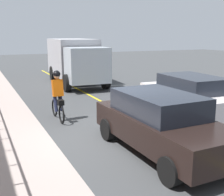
% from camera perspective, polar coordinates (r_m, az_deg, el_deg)
% --- Properties ---
extents(ground_plane, '(80.00, 80.00, 0.00)m').
position_cam_1_polar(ground_plane, '(8.82, 0.54, -8.02)').
color(ground_plane, '#3E4041').
extents(lane_line_centre, '(36.00, 0.12, 0.01)m').
position_cam_1_polar(lane_line_centre, '(9.58, 9.25, -6.49)').
color(lane_line_centre, yellow).
rests_on(lane_line_centre, ground).
extents(cyclist_lead, '(1.71, 0.36, 1.83)m').
position_cam_1_polar(cyclist_lead, '(10.62, -10.58, 0.41)').
color(cyclist_lead, black).
rests_on(cyclist_lead, ground).
extents(patrol_sedan, '(4.48, 2.10, 1.58)m').
position_cam_1_polar(patrol_sedan, '(11.36, 14.88, 0.53)').
color(patrol_sedan, white).
rests_on(patrol_sedan, ground).
extents(parked_sedan_rear, '(4.43, 1.99, 1.58)m').
position_cam_1_polar(parked_sedan_rear, '(7.73, 9.49, -4.71)').
color(parked_sedan_rear, black).
rests_on(parked_sedan_rear, ground).
extents(box_truck_background, '(6.85, 2.89, 2.78)m').
position_cam_1_polar(box_truck_background, '(18.59, -7.23, 7.57)').
color(box_truck_background, '#AFAFB5').
rests_on(box_truck_background, ground).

